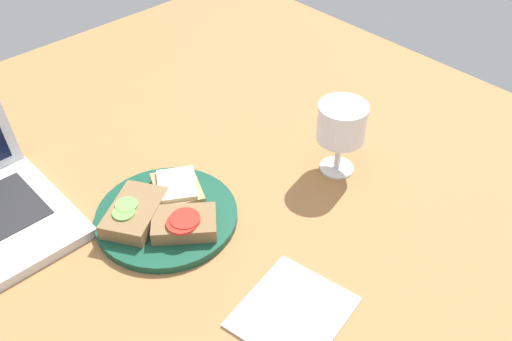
{
  "coord_description": "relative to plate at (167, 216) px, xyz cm",
  "views": [
    {
      "loc": [
        -41.09,
        -56.26,
        69.64
      ],
      "look_at": [
        8.36,
        -3.5,
        8.0
      ],
      "focal_mm": 40.0,
      "sensor_mm": 36.0,
      "label": 1
    }
  ],
  "objects": [
    {
      "name": "sandwich_with_tomato",
      "position": [
        -0.04,
        -4.95,
        2.1
      ],
      "size": [
        11.94,
        11.42,
        3.02
      ],
      "color": "brown",
      "rests_on": "plate"
    },
    {
      "name": "wine_glass",
      "position": [
        30.08,
        -10.52,
        8.85
      ],
      "size": [
        8.53,
        8.53,
        13.59
      ],
      "color": "white",
      "rests_on": "wooden_table"
    },
    {
      "name": "sandwich_with_cucumber",
      "position": [
        -4.28,
        2.42,
        2.03
      ],
      "size": [
        13.55,
        12.26,
        2.94
      ],
      "color": "brown",
      "rests_on": "plate"
    },
    {
      "name": "plate",
      "position": [
        0.0,
        0.0,
        0.0
      ],
      "size": [
        23.14,
        23.14,
        1.38
      ],
      "primitive_type": "cylinder",
      "color": "#144733",
      "rests_on": "wooden_table"
    },
    {
      "name": "sandwich_with_cheese",
      "position": [
        4.19,
        2.46,
        1.86
      ],
      "size": [
        10.4,
        11.28,
        2.47
      ],
      "color": "#A88456",
      "rests_on": "plate"
    },
    {
      "name": "wooden_table",
      "position": [
        6.68,
        -1.76,
        -2.19
      ],
      "size": [
        140.0,
        140.0,
        3.0
      ],
      "primitive_type": "cube",
      "color": "#9E6B3D",
      "rests_on": "ground"
    },
    {
      "name": "napkin",
      "position": [
        1.85,
        -26.85,
        -0.49
      ],
      "size": [
        17.53,
        16.22,
        0.4
      ],
      "primitive_type": "cube",
      "rotation": [
        0.0,
        0.0,
        0.19
      ],
      "color": "white",
      "rests_on": "wooden_table"
    }
  ]
}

